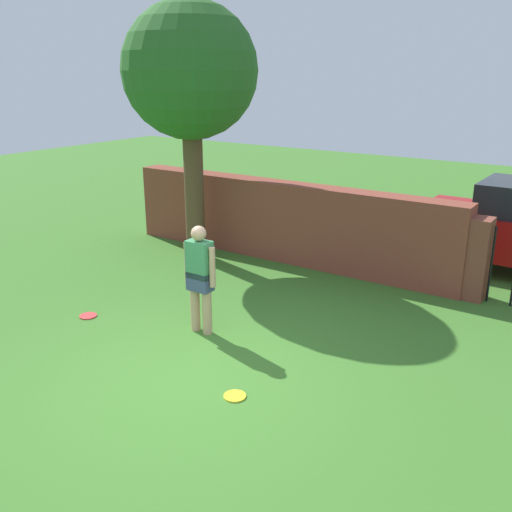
% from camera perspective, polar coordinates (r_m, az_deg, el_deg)
% --- Properties ---
extents(ground_plane, '(40.00, 40.00, 0.00)m').
position_cam_1_polar(ground_plane, '(7.29, -6.98, -12.31)').
color(ground_plane, '#3D7528').
extents(brick_wall, '(7.25, 0.50, 1.59)m').
position_cam_1_polar(brick_wall, '(11.40, 2.83, 3.51)').
color(brick_wall, brown).
rests_on(brick_wall, ground).
extents(tree, '(2.59, 2.59, 4.98)m').
position_cam_1_polar(tree, '(11.32, -6.66, 17.81)').
color(tree, brown).
rests_on(tree, ground).
extents(person, '(0.54, 0.23, 1.62)m').
position_cam_1_polar(person, '(8.15, -5.67, -1.87)').
color(person, tan).
rests_on(person, ground).
extents(frisbee_yellow, '(0.27, 0.27, 0.02)m').
position_cam_1_polar(frisbee_yellow, '(6.91, -2.15, -13.92)').
color(frisbee_yellow, yellow).
rests_on(frisbee_yellow, ground).
extents(frisbee_red, '(0.27, 0.27, 0.02)m').
position_cam_1_polar(frisbee_red, '(9.33, -16.56, -5.80)').
color(frisbee_red, red).
rests_on(frisbee_red, ground).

